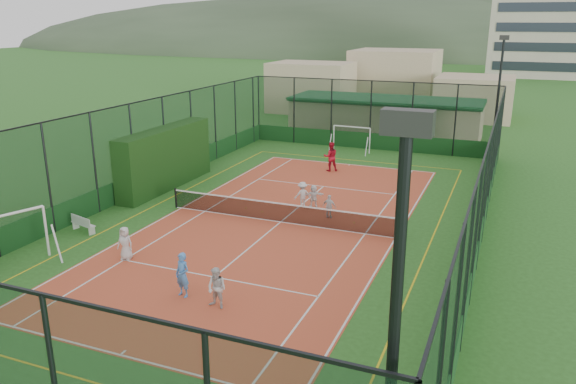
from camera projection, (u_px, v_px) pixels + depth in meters
name	position (u px, v px, depth m)	size (l,w,h in m)	color
ground	(280.00, 222.00, 26.62)	(300.00, 300.00, 0.00)	#2B5B1F
court_slab	(280.00, 222.00, 26.62)	(11.17, 23.97, 0.01)	#CA4D2D
tennis_net	(280.00, 212.00, 26.47)	(11.67, 0.12, 1.06)	black
perimeter_fence	(280.00, 172.00, 25.88)	(18.12, 34.12, 5.00)	black
floodlight_ne	(498.00, 100.00, 37.02)	(0.60, 0.26, 8.25)	black
clubhouse	(385.00, 117.00, 45.64)	(15.20, 7.20, 3.15)	tan
distant_hills	(485.00, 53.00, 159.43)	(200.00, 60.00, 24.00)	#384C33
hedge_left	(166.00, 158.00, 31.72)	(1.17, 7.80, 3.41)	black
white_bench	(83.00, 223.00, 25.34)	(1.41, 0.39, 0.79)	white
futsal_goal_near	(6.00, 242.00, 21.50)	(0.95, 3.28, 2.11)	white
futsal_goal_far	(351.00, 139.00, 40.54)	(2.82, 0.82, 1.82)	white
child_near_left	(125.00, 243.00, 22.33)	(0.67, 0.44, 1.37)	silver
child_near_mid	(182.00, 275.00, 19.31)	(0.58, 0.38, 1.60)	#4C8BD7
child_near_right	(217.00, 288.00, 18.54)	(0.69, 0.54, 1.42)	silver
child_far_left	(302.00, 195.00, 28.55)	(0.87, 0.50, 1.34)	silver
child_far_right	(329.00, 206.00, 27.02)	(0.68, 0.28, 1.17)	silver
child_far_back	(314.00, 196.00, 28.64)	(1.08, 0.34, 1.16)	white
coach	(331.00, 157.00, 35.37)	(0.90, 0.70, 1.85)	red
tennis_balls	(297.00, 214.00, 27.57)	(5.76, 0.74, 0.07)	#CCE033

